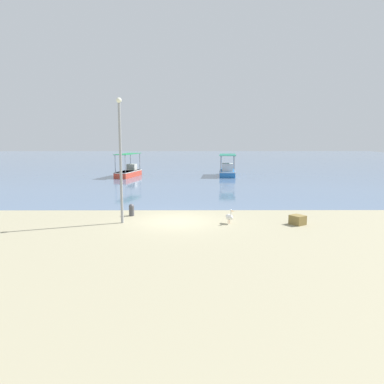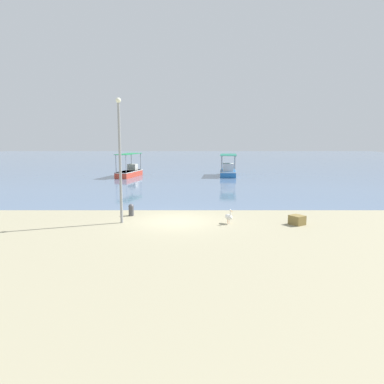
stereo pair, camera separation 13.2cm
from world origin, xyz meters
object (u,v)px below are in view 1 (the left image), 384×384
(lamp_post, at_px, (120,155))
(mooring_bollard, at_px, (132,209))
(fishing_boat_outer, at_px, (227,171))
(pelican, at_px, (229,217))
(fishing_boat_far_left, at_px, (129,172))
(cargo_crate, at_px, (298,220))

(lamp_post, relative_size, mooring_bollard, 9.31)
(lamp_post, bearing_deg, fishing_boat_outer, 71.27)
(lamp_post, bearing_deg, pelican, -2.30)
(fishing_boat_outer, distance_m, pelican, 23.79)
(pelican, relative_size, lamp_post, 0.12)
(pelican, bearing_deg, mooring_bollard, 159.99)
(fishing_boat_far_left, relative_size, lamp_post, 0.75)
(lamp_post, height_order, cargo_crate, lamp_post)
(fishing_boat_far_left, relative_size, pelican, 6.12)
(fishing_boat_outer, bearing_deg, pelican, -95.39)
(fishing_boat_far_left, bearing_deg, mooring_bollard, -80.33)
(pelican, distance_m, lamp_post, 6.59)
(lamp_post, distance_m, mooring_bollard, 3.73)
(fishing_boat_far_left, height_order, pelican, fishing_boat_far_left)
(fishing_boat_outer, height_order, lamp_post, lamp_post)
(pelican, height_order, mooring_bollard, pelican)
(lamp_post, bearing_deg, cargo_crate, -2.63)
(mooring_bollard, height_order, cargo_crate, mooring_bollard)
(lamp_post, bearing_deg, mooring_bollard, 82.79)
(fishing_boat_far_left, distance_m, mooring_bollard, 21.26)
(fishing_boat_outer, xyz_separation_m, pelican, (-2.23, -23.68, -0.23))
(fishing_boat_outer, bearing_deg, lamp_post, -108.73)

